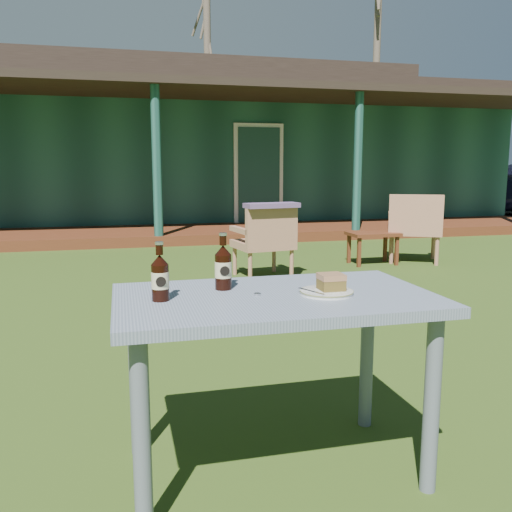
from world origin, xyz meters
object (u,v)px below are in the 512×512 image
object	(u,v)px
armchair_right	(414,224)
cafe_table	(275,320)
cola_bottle_far	(160,277)
armchair_left	(266,238)
cake_slice	(331,282)
plate	(327,292)
side_table	(373,237)
cola_bottle_near	(223,267)

from	to	relation	value
armchair_right	cafe_table	bearing A→B (deg)	-125.97
cola_bottle_far	armchair_left	xyz separation A→B (m)	(1.38, 3.67, -0.37)
cafe_table	cake_slice	distance (m)	0.26
cake_slice	plate	bearing A→B (deg)	-158.55
cake_slice	cafe_table	bearing A→B (deg)	171.37
cake_slice	side_table	xyz separation A→B (m)	(2.25, 4.21, -0.42)
plate	armchair_right	bearing A→B (deg)	56.04
plate	side_table	xyz separation A→B (m)	(2.28, 4.22, -0.39)
cafe_table	cola_bottle_far	distance (m)	0.47
armchair_left	cola_bottle_near	bearing A→B (deg)	-107.66
cafe_table	cola_bottle_near	bearing A→B (deg)	141.84
cake_slice	side_table	size ratio (longest dim) A/B	0.15
plate	armchair_right	world-z (taller)	armchair_right
cake_slice	cola_bottle_near	world-z (taller)	cola_bottle_near
cola_bottle_far	armchair_right	size ratio (longest dim) A/B	0.25
cola_bottle_far	armchair_left	size ratio (longest dim) A/B	0.28
cola_bottle_far	side_table	xyz separation A→B (m)	(2.89, 4.17, -0.46)
armchair_left	side_table	distance (m)	1.60
cola_bottle_near	armchair_right	xyz separation A→B (m)	(3.20, 4.04, -0.32)
cola_bottle_far	armchair_right	xyz separation A→B (m)	(3.46, 4.16, -0.32)
cafe_table	cake_slice	xyz separation A→B (m)	(0.21, -0.03, 0.15)
cola_bottle_near	plate	bearing A→B (deg)	-25.90
armchair_right	side_table	bearing A→B (deg)	179.68
cake_slice	side_table	world-z (taller)	cake_slice
cafe_table	cake_slice	world-z (taller)	cake_slice
cake_slice	armchair_right	world-z (taller)	armchair_right
cola_bottle_near	cafe_table	bearing A→B (deg)	-38.16
cola_bottle_far	side_table	world-z (taller)	cola_bottle_far
side_table	cafe_table	bearing A→B (deg)	-120.57
cafe_table	cola_bottle_near	size ratio (longest dim) A/B	5.35
plate	armchair_right	size ratio (longest dim) A/B	0.24
plate	cola_bottle_far	world-z (taller)	cola_bottle_far
cake_slice	armchair_left	xyz separation A→B (m)	(0.74, 3.71, -0.33)
cola_bottle_near	armchair_right	size ratio (longest dim) A/B	0.26
cola_bottle_far	side_table	distance (m)	5.09
cafe_table	plate	world-z (taller)	plate
armchair_left	armchair_right	distance (m)	2.13
cola_bottle_far	armchair_right	bearing A→B (deg)	50.29
plate	cake_slice	world-z (taller)	cake_slice
cafe_table	cola_bottle_near	world-z (taller)	cola_bottle_near
cola_bottle_near	cola_bottle_far	distance (m)	0.28
plate	cake_slice	bearing A→B (deg)	21.45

